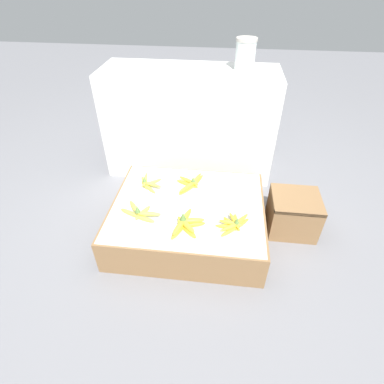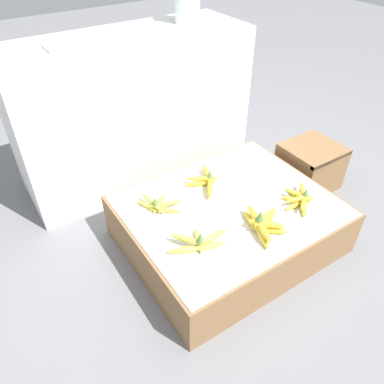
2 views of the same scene
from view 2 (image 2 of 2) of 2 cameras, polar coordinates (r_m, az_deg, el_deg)
ground_plane at (r=1.88m, az=5.33°, el=-7.36°), size 10.00×10.00×0.00m
display_platform at (r=1.80m, az=5.54°, el=-4.79°), size 0.94×0.77×0.23m
back_vendor_table at (r=2.16m, az=-8.90°, el=12.16°), size 1.29×0.46×0.81m
wooden_crate at (r=2.25m, az=17.49°, el=3.78°), size 0.30×0.28×0.26m
banana_bunch_front_left at (r=1.51m, az=1.04°, el=-7.60°), size 0.26×0.16×0.10m
banana_bunch_front_midleft at (r=1.60m, az=10.65°, el=-4.78°), size 0.19×0.23×0.11m
banana_bunch_front_midright at (r=1.79m, az=16.20°, el=-0.92°), size 0.20×0.20×0.08m
banana_bunch_middle_left at (r=1.69m, az=-5.20°, el=-1.93°), size 0.18×0.19×0.08m
banana_bunch_middle_midleft at (r=1.82m, az=2.21°, el=1.80°), size 0.19×0.25×0.09m
glass_jar at (r=2.19m, az=-0.76°, el=27.05°), size 0.14×0.14×0.21m
foam_tray_white at (r=1.92m, az=-17.79°, el=20.79°), size 0.25×0.15×0.02m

